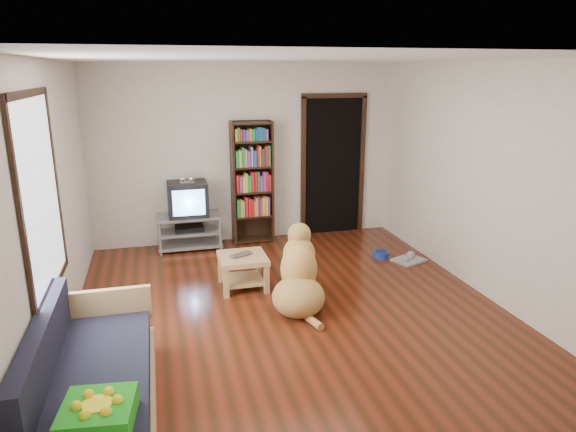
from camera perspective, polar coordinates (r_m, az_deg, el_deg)
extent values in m
plane|color=#5B1F0F|center=(5.68, 0.17, -10.13)|extent=(5.00, 5.00, 0.00)
plane|color=white|center=(5.11, 0.20, 17.09)|extent=(5.00, 5.00, 0.00)
plane|color=beige|center=(7.64, -4.66, 6.86)|extent=(4.50, 0.00, 4.50)
plane|color=beige|center=(3.01, 12.59, -7.86)|extent=(4.50, 0.00, 4.50)
plane|color=beige|center=(5.16, -24.72, 1.05)|extent=(0.00, 5.00, 5.00)
plane|color=beige|center=(6.20, 20.76, 3.76)|extent=(0.00, 5.00, 5.00)
cube|color=green|center=(3.52, -20.33, -19.92)|extent=(0.47, 0.47, 0.14)
imported|color=silver|center=(6.02, -5.03, -4.41)|extent=(0.33, 0.29, 0.02)
cylinder|color=#153895|center=(7.24, 10.29, -4.19)|extent=(0.22, 0.22, 0.08)
cube|color=#969696|center=(7.16, 13.30, -4.79)|extent=(0.49, 0.44, 0.03)
cube|color=white|center=(4.64, -25.81, 1.92)|extent=(0.02, 1.30, 1.60)
cube|color=black|center=(4.53, -27.01, 12.02)|extent=(0.03, 1.42, 0.06)
cube|color=black|center=(4.88, -24.59, -7.45)|extent=(0.03, 1.42, 0.06)
cube|color=black|center=(3.97, -27.52, -0.43)|extent=(0.03, 0.06, 1.70)
cube|color=black|center=(5.31, -24.42, 3.68)|extent=(0.03, 0.06, 1.70)
cube|color=black|center=(8.01, 4.98, 5.46)|extent=(0.90, 0.02, 2.10)
cube|color=black|center=(7.85, 1.70, 5.30)|extent=(0.07, 0.05, 2.14)
cube|color=black|center=(8.17, 8.21, 5.56)|extent=(0.07, 0.05, 2.14)
cube|color=black|center=(7.88, 5.21, 13.19)|extent=(1.03, 0.05, 0.07)
cube|color=#99999E|center=(7.47, -10.98, -0.03)|extent=(0.90, 0.45, 0.04)
cube|color=#99999E|center=(7.54, -10.89, -1.71)|extent=(0.86, 0.42, 0.03)
cube|color=#99999E|center=(7.60, -10.82, -3.08)|extent=(0.90, 0.45, 0.04)
cylinder|color=#99999E|center=(7.34, -14.05, -2.40)|extent=(0.04, 0.04, 0.50)
cylinder|color=#99999E|center=(7.38, -7.53, -1.93)|extent=(0.04, 0.04, 0.50)
cylinder|color=#99999E|center=(7.72, -14.11, -1.50)|extent=(0.04, 0.04, 0.50)
cylinder|color=#99999E|center=(7.76, -7.91, -1.06)|extent=(0.04, 0.04, 0.50)
cube|color=black|center=(7.52, -10.91, -1.35)|extent=(0.40, 0.30, 0.07)
cube|color=black|center=(7.41, -11.09, 1.90)|extent=(0.55, 0.48, 0.48)
cube|color=black|center=(7.60, -11.19, 2.25)|extent=(0.40, 0.14, 0.36)
cube|color=#8CBFF2|center=(7.17, -10.95, 1.45)|extent=(0.44, 0.02, 0.36)
cube|color=silver|center=(7.30, -11.16, 3.71)|extent=(0.20, 0.07, 0.02)
sphere|color=silver|center=(7.29, -11.65, 4.03)|extent=(0.09, 0.09, 0.09)
sphere|color=silver|center=(7.30, -10.71, 4.09)|extent=(0.09, 0.09, 0.09)
cube|color=black|center=(7.53, -6.14, 3.58)|extent=(0.03, 0.30, 1.80)
cube|color=black|center=(7.63, -1.90, 3.83)|extent=(0.03, 0.30, 1.80)
cube|color=black|center=(7.71, -4.20, 3.92)|extent=(0.60, 0.02, 1.80)
cube|color=black|center=(7.80, -3.88, -2.55)|extent=(0.56, 0.28, 0.02)
cube|color=black|center=(7.69, -3.93, 0.06)|extent=(0.56, 0.28, 0.03)
cube|color=black|center=(7.60, -3.99, 2.75)|extent=(0.56, 0.28, 0.02)
cube|color=black|center=(7.52, -4.04, 5.49)|extent=(0.56, 0.28, 0.02)
cube|color=black|center=(7.47, -4.10, 8.29)|extent=(0.56, 0.28, 0.02)
cube|color=black|center=(7.44, -4.14, 10.27)|extent=(0.56, 0.28, 0.02)
cube|color=tan|center=(4.30, -20.13, -18.91)|extent=(0.80, 1.80, 0.22)
cube|color=#1E1E2D|center=(4.18, -20.42, -16.41)|extent=(0.74, 1.74, 0.18)
cube|color=#1E1E2D|center=(4.10, -25.64, -13.31)|extent=(0.12, 1.74, 0.40)
cube|color=tan|center=(4.85, -19.72, -9.35)|extent=(0.80, 0.06, 0.30)
cube|color=tan|center=(6.06, -5.07, -4.67)|extent=(0.55, 0.55, 0.06)
cube|color=tan|center=(6.16, -5.01, -7.03)|extent=(0.45, 0.45, 0.03)
cube|color=tan|center=(5.89, -6.90, -7.46)|extent=(0.06, 0.06, 0.34)
cube|color=tan|center=(5.96, -2.39, -7.06)|extent=(0.06, 0.06, 0.34)
cube|color=tan|center=(6.32, -7.50, -5.81)|extent=(0.06, 0.06, 0.34)
cube|color=#DAB36F|center=(6.39, -3.30, -5.46)|extent=(0.06, 0.06, 0.34)
ellipsoid|color=tan|center=(5.52, 1.17, -8.98)|extent=(0.72, 0.75, 0.42)
ellipsoid|color=#D28751|center=(5.63, 1.22, -5.90)|extent=(0.52, 0.54, 0.55)
ellipsoid|color=tan|center=(5.69, 1.24, -4.23)|extent=(0.44, 0.41, 0.39)
ellipsoid|color=#B39645|center=(5.68, 1.26, -1.99)|extent=(0.33, 0.35, 0.24)
ellipsoid|color=#BD8B49|center=(5.82, 1.28, -1.84)|extent=(0.16, 0.24, 0.10)
sphere|color=black|center=(5.92, 1.29, -1.55)|extent=(0.05, 0.05, 0.05)
ellipsoid|color=#C37C4B|center=(5.65, 0.29, -2.22)|extent=(0.08, 0.10, 0.17)
ellipsoid|color=#D78B52|center=(5.64, 2.22, -2.24)|extent=(0.08, 0.10, 0.17)
cylinder|color=tan|center=(5.91, 0.39, -6.70)|extent=(0.12, 0.16, 0.45)
cylinder|color=tan|center=(5.91, 2.09, -6.72)|extent=(0.12, 0.16, 0.45)
sphere|color=tan|center=(6.04, 0.40, -8.24)|extent=(0.12, 0.12, 0.12)
sphere|color=#B59745|center=(6.04, 2.07, -8.26)|extent=(0.12, 0.12, 0.12)
cylinder|color=#BA7D47|center=(5.36, 2.58, -11.45)|extent=(0.17, 0.40, 0.09)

